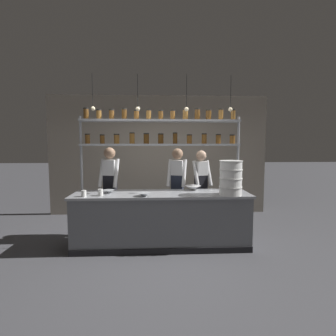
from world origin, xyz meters
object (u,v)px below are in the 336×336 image
serving_cup_front (84,193)px  prep_bowl_near_left (193,188)px  serving_cup_by_board (100,192)px  chef_right (201,185)px  container_stack (231,178)px  chef_left (110,185)px  chef_center (177,185)px  spice_shelf_unit (161,134)px  prep_bowl_center_back (144,195)px  prep_bowl_center_front (108,192)px

serving_cup_front → prep_bowl_near_left: bearing=15.5°
prep_bowl_near_left → serving_cup_by_board: 1.62m
chef_right → container_stack: bearing=-92.8°
chef_left → prep_bowl_near_left: chef_left is taller
chef_left → chef_right: 1.80m
chef_center → serving_cup_front: size_ratio=16.44×
spice_shelf_unit → serving_cup_front: (-1.24, -0.56, -0.95)m
spice_shelf_unit → serving_cup_front: spice_shelf_unit is taller
chef_left → prep_bowl_near_left: size_ratio=5.88×
container_stack → prep_bowl_near_left: container_stack is taller
prep_bowl_near_left → prep_bowl_center_back: size_ratio=1.34×
chef_left → prep_bowl_near_left: (1.53, -0.30, -0.01)m
container_stack → chef_right: bearing=104.8°
chef_left → prep_bowl_center_back: (0.67, -0.83, -0.02)m
spice_shelf_unit → serving_cup_by_board: bearing=-153.0°
chef_left → prep_bowl_center_front: size_ratio=8.29×
container_stack → prep_bowl_near_left: bearing=137.1°
chef_right → serving_cup_front: 2.32m
spice_shelf_unit → chef_left: 1.37m
chef_right → prep_bowl_near_left: (-0.25, -0.58, 0.03)m
spice_shelf_unit → prep_bowl_center_front: bearing=-161.7°
prep_bowl_center_front → prep_bowl_near_left: bearing=9.1°
serving_cup_by_board → prep_bowl_center_front: bearing=66.1°
chef_left → serving_cup_by_board: chef_left is taller
chef_left → chef_right: (1.78, 0.28, -0.04)m
spice_shelf_unit → container_stack: spice_shelf_unit is taller
chef_right → serving_cup_by_board: chef_right is taller
container_stack → chef_center: bearing=131.9°
chef_left → serving_cup_front: 0.85m
serving_cup_by_board → chef_center: bearing=31.9°
serving_cup_front → serving_cup_by_board: serving_cup_by_board is taller
spice_shelf_unit → prep_bowl_center_back: 1.17m
container_stack → prep_bowl_center_back: (-1.40, -0.03, -0.25)m
prep_bowl_center_front → serving_cup_front: bearing=-141.8°
serving_cup_front → container_stack: bearing=-0.0°
spice_shelf_unit → chef_center: bearing=44.3°
chef_right → serving_cup_front: size_ratio=16.00×
chef_right → chef_center: bearing=-175.6°
chef_right → prep_bowl_near_left: size_ratio=5.65×
prep_bowl_center_front → serving_cup_by_board: 0.23m
chef_right → container_stack: chef_right is taller
prep_bowl_center_back → chef_right: bearing=44.8°
prep_bowl_near_left → chef_left: bearing=168.8°
chef_center → serving_cup_by_board: 1.54m
chef_center → spice_shelf_unit: bearing=-117.8°
prep_bowl_center_back → serving_cup_by_board: 0.70m
chef_right → serving_cup_front: chef_right is taller
chef_center → prep_bowl_near_left: size_ratio=5.80×
chef_center → prep_bowl_center_back: chef_center is taller
container_stack → prep_bowl_center_back: container_stack is taller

